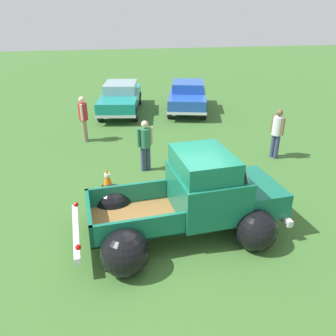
{
  "coord_description": "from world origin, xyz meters",
  "views": [
    {
      "loc": [
        -1.44,
        -6.24,
        4.67
      ],
      "look_at": [
        0.0,
        1.23,
        1.08
      ],
      "focal_mm": 36.0,
      "sensor_mm": 36.0,
      "label": 1
    }
  ],
  "objects_px": {
    "spectator_0": "(277,131)",
    "vintage_pickup_truck": "(195,202)",
    "spectator_2": "(83,116)",
    "spectator_1": "(145,143)",
    "lane_cone_1": "(107,178)",
    "show_car_0": "(121,96)",
    "show_car_1": "(188,95)",
    "lane_cone_0": "(251,173)"
  },
  "relations": [
    {
      "from": "spectator_0",
      "to": "vintage_pickup_truck",
      "type": "bearing_deg",
      "value": 22.68
    },
    {
      "from": "spectator_2",
      "to": "spectator_0",
      "type": "bearing_deg",
      "value": 164.65
    },
    {
      "from": "spectator_0",
      "to": "spectator_1",
      "type": "xyz_separation_m",
      "value": [
        -4.49,
        -0.17,
        -0.05
      ]
    },
    {
      "from": "spectator_0",
      "to": "lane_cone_1",
      "type": "distance_m",
      "value": 5.87
    },
    {
      "from": "show_car_0",
      "to": "lane_cone_1",
      "type": "bearing_deg",
      "value": 3.32
    },
    {
      "from": "show_car_0",
      "to": "spectator_1",
      "type": "height_order",
      "value": "spectator_1"
    },
    {
      "from": "show_car_0",
      "to": "show_car_1",
      "type": "height_order",
      "value": "same"
    },
    {
      "from": "vintage_pickup_truck",
      "to": "show_car_1",
      "type": "xyz_separation_m",
      "value": [
        2.3,
        9.96,
        0.02
      ]
    },
    {
      "from": "show_car_0",
      "to": "lane_cone_1",
      "type": "height_order",
      "value": "show_car_0"
    },
    {
      "from": "show_car_0",
      "to": "lane_cone_0",
      "type": "height_order",
      "value": "show_car_0"
    },
    {
      "from": "spectator_2",
      "to": "lane_cone_0",
      "type": "distance_m",
      "value": 6.7
    },
    {
      "from": "vintage_pickup_truck",
      "to": "spectator_0",
      "type": "relative_size",
      "value": 2.78
    },
    {
      "from": "spectator_0",
      "to": "spectator_1",
      "type": "bearing_deg",
      "value": -18.59
    },
    {
      "from": "spectator_1",
      "to": "lane_cone_1",
      "type": "height_order",
      "value": "spectator_1"
    },
    {
      "from": "vintage_pickup_truck",
      "to": "spectator_2",
      "type": "bearing_deg",
      "value": 107.61
    },
    {
      "from": "show_car_0",
      "to": "lane_cone_1",
      "type": "relative_size",
      "value": 7.78
    },
    {
      "from": "spectator_0",
      "to": "lane_cone_0",
      "type": "distance_m",
      "value": 2.37
    },
    {
      "from": "show_car_1",
      "to": "show_car_0",
      "type": "bearing_deg",
      "value": -81.98
    },
    {
      "from": "spectator_2",
      "to": "show_car_1",
      "type": "bearing_deg",
      "value": -136.16
    },
    {
      "from": "spectator_2",
      "to": "lane_cone_1",
      "type": "xyz_separation_m",
      "value": [
        0.74,
        -4.08,
        -0.69
      ]
    },
    {
      "from": "show_car_1",
      "to": "spectator_2",
      "type": "relative_size",
      "value": 2.58
    },
    {
      "from": "show_car_0",
      "to": "lane_cone_0",
      "type": "bearing_deg",
      "value": 30.88
    },
    {
      "from": "show_car_0",
      "to": "spectator_1",
      "type": "distance_m",
      "value": 6.93
    },
    {
      "from": "spectator_0",
      "to": "lane_cone_1",
      "type": "bearing_deg",
      "value": -9.15
    },
    {
      "from": "show_car_1",
      "to": "spectator_0",
      "type": "height_order",
      "value": "spectator_0"
    },
    {
      "from": "show_car_0",
      "to": "lane_cone_0",
      "type": "distance_m",
      "value": 9.0
    },
    {
      "from": "vintage_pickup_truck",
      "to": "show_car_0",
      "type": "relative_size",
      "value": 0.97
    },
    {
      "from": "spectator_2",
      "to": "lane_cone_0",
      "type": "bearing_deg",
      "value": 145.87
    },
    {
      "from": "vintage_pickup_truck",
      "to": "lane_cone_1",
      "type": "height_order",
      "value": "vintage_pickup_truck"
    },
    {
      "from": "lane_cone_0",
      "to": "show_car_0",
      "type": "bearing_deg",
      "value": 111.01
    },
    {
      "from": "vintage_pickup_truck",
      "to": "spectator_1",
      "type": "relative_size",
      "value": 2.9
    },
    {
      "from": "show_car_0",
      "to": "spectator_0",
      "type": "bearing_deg",
      "value": 45.3
    },
    {
      "from": "spectator_2",
      "to": "lane_cone_0",
      "type": "height_order",
      "value": "spectator_2"
    },
    {
      "from": "spectator_1",
      "to": "lane_cone_0",
      "type": "bearing_deg",
      "value": 46.33
    },
    {
      "from": "show_car_0",
      "to": "spectator_2",
      "type": "height_order",
      "value": "spectator_2"
    },
    {
      "from": "spectator_1",
      "to": "lane_cone_1",
      "type": "relative_size",
      "value": 2.6
    },
    {
      "from": "spectator_1",
      "to": "show_car_0",
      "type": "bearing_deg",
      "value": 165.91
    },
    {
      "from": "lane_cone_0",
      "to": "lane_cone_1",
      "type": "xyz_separation_m",
      "value": [
        -4.13,
        0.47,
        0.0
      ]
    },
    {
      "from": "spectator_0",
      "to": "spectator_1",
      "type": "distance_m",
      "value": 4.49
    },
    {
      "from": "spectator_1",
      "to": "lane_cone_0",
      "type": "xyz_separation_m",
      "value": [
        2.9,
        -1.47,
        -0.62
      ]
    },
    {
      "from": "vintage_pickup_truck",
      "to": "lane_cone_1",
      "type": "xyz_separation_m",
      "value": [
        -1.9,
        2.43,
        -0.45
      ]
    },
    {
      "from": "spectator_1",
      "to": "spectator_0",
      "type": "bearing_deg",
      "value": 75.37
    }
  ]
}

